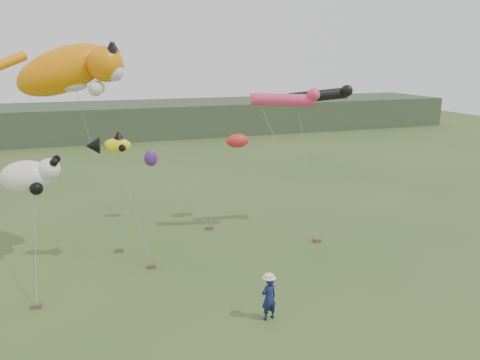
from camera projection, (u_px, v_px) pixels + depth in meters
The scene contains 9 objects.
ground at pixel (238, 301), 19.31m from camera, with size 120.00×120.00×0.00m, color #385123.
headland at pixel (99, 122), 58.65m from camera, with size 90.00×13.00×4.00m.
festival_attendant at pixel (269, 298), 17.74m from camera, with size 0.64×0.42×1.76m, color #131D4A.
sandbag_anchors at pixel (176, 255), 23.59m from camera, with size 14.29×6.52×0.18m.
cat_kite at pixel (73, 69), 21.47m from camera, with size 5.83×3.11×3.37m.
fish_kite at pixel (108, 145), 21.37m from camera, with size 2.09×1.40×1.07m.
tube_kites at pixel (305, 97), 25.21m from camera, with size 5.77×1.66×1.11m.
panda_kite at pixel (30, 176), 22.05m from camera, with size 2.75×1.78×1.71m.
misc_kites at pixel (208, 147), 27.64m from camera, with size 5.94×2.53×1.97m.
Camera 1 is at (-5.67, -16.46, 9.73)m, focal length 35.00 mm.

